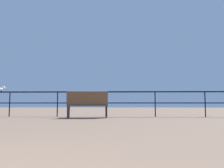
% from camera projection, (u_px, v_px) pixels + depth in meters
% --- Properties ---
extents(pier_railing, '(25.72, 0.05, 1.02)m').
position_uv_depth(pier_railing, '(82.00, 98.00, 9.11)').
color(pier_railing, black).
rests_on(pier_railing, ground_plane).
extents(bench_near_left, '(1.53, 0.77, 0.97)m').
position_uv_depth(bench_near_left, '(87.00, 104.00, 8.28)').
color(bench_near_left, brown).
rests_on(bench_near_left, ground_plane).
extents(seagull_on_rail, '(0.38, 0.34, 0.22)m').
position_uv_depth(seagull_on_rail, '(1.00, 89.00, 9.27)').
color(seagull_on_rail, white).
rests_on(seagull_on_rail, pier_railing).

